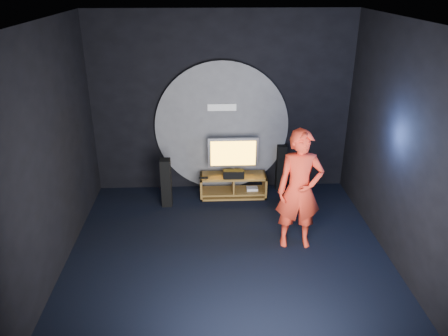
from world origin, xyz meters
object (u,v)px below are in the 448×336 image
Objects in this scene: media_console at (233,187)px; tower_speaker_right at (281,167)px; subwoofer at (290,201)px; tower_speaker_left at (166,183)px; player at (299,190)px; tv at (233,155)px.

media_console is 1.06m from tower_speaker_right.
tower_speaker_left is at bearing 173.25° from subwoofer.
player is at bearing -62.48° from media_console.
subwoofer is at bearing -33.09° from tv.
tower_speaker_right is 2.10m from player.
tv is 1.39m from tower_speaker_left.
tower_speaker_right is at bearing 15.40° from tower_speaker_left.
tv reaches higher than subwoofer.
tv is 1.40m from subwoofer.
player reaches higher than tv.
tower_speaker_left and tower_speaker_right have the same top height.
tower_speaker_left is at bearing 149.01° from player.
tv is 1.04× the size of tower_speaker_right.
tower_speaker_right is at bearing 89.62° from player.
player reaches higher than subwoofer.
subwoofer is (2.30, -0.27, -0.30)m from tower_speaker_left.
tv reaches higher than tower_speaker_right.
player reaches higher than tower_speaker_left.
tv is at bearing -166.79° from tower_speaker_right.
player is (0.91, -1.81, 0.12)m from tv.
subwoofer is (1.01, -0.60, -0.03)m from media_console.
subwoofer is (1.02, -0.66, -0.69)m from tv.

